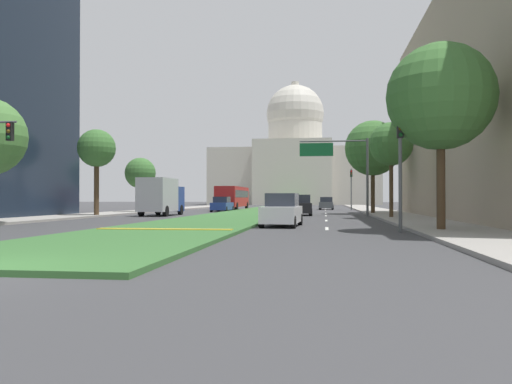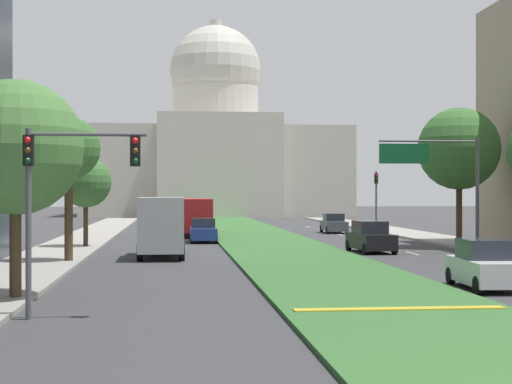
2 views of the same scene
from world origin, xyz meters
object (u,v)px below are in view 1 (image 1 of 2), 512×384
object	(u,v)px
traffic_light_far_right	(351,184)
sedan_far_horizon	(326,204)
street_tree_left_far	(140,173)
box_truck_delivery	(161,196)
traffic_light_near_right	(400,158)
street_tree_right_far	(373,148)
capitol_building	(295,162)
sedan_midblock	(301,206)
street_tree_right_near	(440,97)
sedan_distant	(222,205)
street_tree_left_mid	(97,149)
city_bus	(233,196)
street_tree_right_mid	(391,144)
overhead_guide_sign	(341,161)
sedan_lead_stopped	(282,211)

from	to	relation	value
traffic_light_far_right	sedan_far_horizon	bearing A→B (deg)	142.80
street_tree_left_far	box_truck_delivery	world-z (taller)	street_tree_left_far
traffic_light_near_right	street_tree_right_far	distance (m)	25.53
capitol_building	sedan_midblock	bearing A→B (deg)	-86.29
street_tree_right_near	sedan_distant	size ratio (longest dim) A/B	1.79
street_tree_left_mid	sedan_far_horizon	size ratio (longest dim) A/B	1.68
street_tree_right_far	city_bus	world-z (taller)	street_tree_right_far
street_tree_right_mid	city_bus	xyz separation A→B (m)	(-16.54, 26.07, -3.68)
sedan_distant	city_bus	distance (m)	8.76
street_tree_right_mid	traffic_light_far_right	bearing A→B (deg)	93.22
overhead_guide_sign	street_tree_right_near	bearing A→B (deg)	-79.20
sedan_lead_stopped	box_truck_delivery	bearing A→B (deg)	127.79
traffic_light_near_right	overhead_guide_sign	distance (m)	19.95
traffic_light_far_right	street_tree_right_near	world-z (taller)	street_tree_right_near
sedan_distant	capitol_building	bearing A→B (deg)	86.21
capitol_building	sedan_midblock	world-z (taller)	capitol_building
box_truck_delivery	city_bus	size ratio (longest dim) A/B	0.58
capitol_building	sedan_midblock	distance (m)	76.54
sedan_midblock	street_tree_right_near	bearing A→B (deg)	-71.55
street_tree_right_near	street_tree_right_mid	bearing A→B (deg)	91.07
sedan_far_horizon	city_bus	world-z (taller)	city_bus
traffic_light_far_right	street_tree_right_near	distance (m)	41.58
traffic_light_far_right	overhead_guide_sign	world-z (taller)	overhead_guide_sign
box_truck_delivery	traffic_light_near_right	bearing A→B (deg)	-47.87
traffic_light_far_right	street_tree_left_mid	size ratio (longest dim) A/B	0.73
overhead_guide_sign	street_tree_left_mid	distance (m)	20.17
traffic_light_far_right	street_tree_right_far	xyz separation A→B (m)	(1.14, -16.36, 2.87)
traffic_light_far_right	overhead_guide_sign	bearing A→B (deg)	-95.10
street_tree_right_near	street_tree_right_mid	world-z (taller)	street_tree_right_near
traffic_light_far_right	city_bus	world-z (taller)	traffic_light_far_right
traffic_light_far_right	street_tree_right_far	world-z (taller)	street_tree_right_far
traffic_light_near_right	street_tree_right_near	xyz separation A→B (m)	(1.78, 0.24, 2.69)
street_tree_left_mid	sedan_distant	size ratio (longest dim) A/B	1.52
street_tree_right_near	sedan_midblock	world-z (taller)	street_tree_right_near
street_tree_left_far	sedan_distant	distance (m)	9.82
street_tree_right_mid	street_tree_right_far	world-z (taller)	street_tree_right_far
traffic_light_far_right	sedan_distant	bearing A→B (deg)	-147.40
traffic_light_far_right	sedan_midblock	bearing A→B (deg)	-105.19
capitol_building	sedan_far_horizon	xyz separation A→B (m)	(7.22, -53.56, -9.24)
sedan_distant	sedan_far_horizon	xyz separation A→B (m)	(11.55, 11.72, -0.01)
street_tree_left_far	sedan_midblock	size ratio (longest dim) A/B	1.27
capitol_building	street_tree_right_far	distance (m)	73.27
traffic_light_near_right	sedan_distant	world-z (taller)	traffic_light_near_right
box_truck_delivery	street_tree_right_near	bearing A→B (deg)	-44.71
street_tree_left_far	box_truck_delivery	bearing A→B (deg)	-58.16
street_tree_right_far	traffic_light_far_right	bearing A→B (deg)	94.00
capitol_building	street_tree_left_mid	distance (m)	82.44
sedan_midblock	sedan_far_horizon	bearing A→B (deg)	84.07
overhead_guide_sign	sedan_far_horizon	bearing A→B (deg)	92.70
capitol_building	sedan_lead_stopped	world-z (taller)	capitol_building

